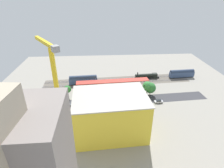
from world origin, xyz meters
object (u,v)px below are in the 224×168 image
at_px(parked_car_0, 159,101).
at_px(box_truck_1, 100,108).
at_px(box_truck_0, 106,106).
at_px(street_tree_3, 67,89).
at_px(locomotive, 147,76).
at_px(parked_car_6, 80,104).
at_px(street_tree_1, 150,88).
at_px(street_tree_0, 130,89).
at_px(construction_building, 110,115).
at_px(street_tree_2, 147,86).
at_px(platform_canopy_near, 113,81).
at_px(box_truck_2, 123,108).
at_px(parked_car_2, 134,103).
at_px(parked_car_3, 119,103).
at_px(parked_car_4, 107,103).
at_px(parked_car_7, 67,105).
at_px(traffic_light, 144,89).
at_px(freight_coach_far, 83,80).
at_px(parked_car_1, 147,102).
at_px(tower_crane, 56,89).
at_px(parked_car_5, 94,104).
at_px(passenger_coach, 182,73).

relative_size(parked_car_0, box_truck_1, 0.45).
distance_m(box_truck_0, street_tree_3, 25.41).
distance_m(locomotive, box_truck_1, 50.27).
relative_size(parked_car_6, box_truck_1, 0.43).
bearing_deg(street_tree_1, street_tree_0, 0.83).
bearing_deg(construction_building, street_tree_2, -131.23).
relative_size(platform_canopy_near, box_truck_2, 4.81).
xyz_separation_m(parked_car_2, parked_car_3, (8.27, -0.09, -0.06)).
bearing_deg(parked_car_3, parked_car_4, -7.65).
height_order(box_truck_2, street_tree_2, street_tree_2).
bearing_deg(construction_building, street_tree_3, -56.84).
relative_size(parked_car_7, traffic_light, 0.64).
bearing_deg(street_tree_0, freight_coach_far, -30.96).
distance_m(parked_car_2, street_tree_2, 14.14).
bearing_deg(parked_car_1, street_tree_3, -11.96).
bearing_deg(box_truck_0, box_truck_1, 35.67).
distance_m(construction_building, tower_crane, 24.42).
distance_m(parked_car_2, parked_car_7, 36.05).
xyz_separation_m(construction_building, street_tree_1, (-25.10, -29.87, -4.07)).
xyz_separation_m(parked_car_2, street_tree_2, (-9.26, -9.55, 4.79)).
relative_size(parked_car_6, box_truck_0, 0.51).
height_order(freight_coach_far, street_tree_2, street_tree_2).
bearing_deg(parked_car_6, freight_coach_far, -89.74).
bearing_deg(box_truck_1, parked_car_4, -117.26).
distance_m(platform_canopy_near, street_tree_0, 14.75).
xyz_separation_m(box_truck_0, traffic_light, (-22.41, -11.59, 3.09)).
bearing_deg(parked_car_5, street_tree_1, -165.43).
bearing_deg(passenger_coach, street_tree_2, 36.67).
height_order(parked_car_0, box_truck_2, box_truck_2).
bearing_deg(parked_car_0, parked_car_6, 0.11).
bearing_deg(parked_car_5, construction_building, 109.75).
xyz_separation_m(parked_car_3, parked_car_5, (13.46, -0.56, 0.05)).
xyz_separation_m(parked_car_4, box_truck_1, (3.38, 6.56, 1.01)).
height_order(passenger_coach, parked_car_1, passenger_coach).
bearing_deg(street_tree_2, parked_car_0, 116.12).
distance_m(parked_car_7, box_truck_1, 18.69).
distance_m(locomotive, box_truck_0, 46.84).
xyz_separation_m(parked_car_6, tower_crane, (5.07, 22.65, 21.79)).
bearing_deg(parked_car_0, locomotive, -92.31).
distance_m(parked_car_7, tower_crane, 31.26).
bearing_deg(parked_car_3, parked_car_7, -0.06).
bearing_deg(locomotive, box_truck_0, 49.54).
distance_m(passenger_coach, parked_car_3, 57.60).
bearing_deg(parked_car_1, street_tree_2, -102.15).
relative_size(parked_car_5, box_truck_0, 0.53).
bearing_deg(parked_car_0, street_tree_3, -10.38).
relative_size(platform_canopy_near, traffic_light, 6.42).
bearing_deg(tower_crane, street_tree_0, -136.82).
bearing_deg(box_truck_0, traffic_light, -152.65).
bearing_deg(street_tree_0, parked_car_2, 95.65).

